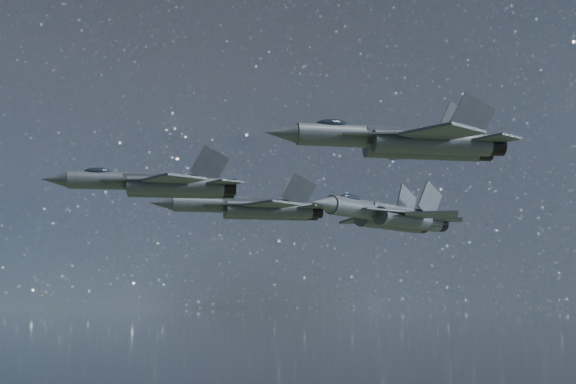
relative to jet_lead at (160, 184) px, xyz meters
name	(u,v)px	position (x,y,z in m)	size (l,w,h in m)	color
jet_lead	(160,184)	(0.00, 0.00, 0.00)	(15.70, 10.47, 3.98)	#343D42
jet_left	(254,208)	(17.47, 19.23, 1.27)	(19.83, 13.39, 5.00)	#343D42
jet_right	(408,141)	(10.42, -18.47, 1.06)	(16.37, 11.02, 4.13)	#343D42
jet_slot	(390,216)	(24.03, 2.76, -0.93)	(19.67, 13.16, 4.98)	#343D42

